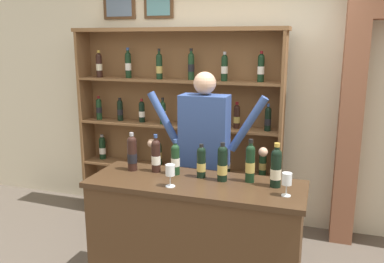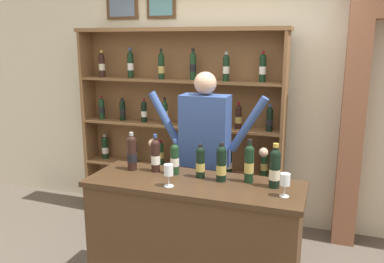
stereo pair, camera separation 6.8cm
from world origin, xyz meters
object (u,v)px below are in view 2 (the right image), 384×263
at_px(tasting_bottle_riserva, 132,153).
at_px(tasting_bottle_vin_santo, 249,163).
at_px(tasting_bottle_super_tuscan, 156,155).
at_px(tasting_bottle_rosso, 175,158).
at_px(tasting_counter, 194,240).
at_px(tasting_bottle_chianti, 200,162).
at_px(shopkeeper, 205,145).
at_px(tasting_bottle_bianco, 275,168).
at_px(wine_glass_spare, 285,181).
at_px(wine_shelf, 180,122).
at_px(tasting_bottle_prosecco, 221,163).
at_px(wine_glass_right, 169,171).

distance_m(tasting_bottle_riserva, tasting_bottle_vin_santo, 0.96).
distance_m(tasting_bottle_super_tuscan, tasting_bottle_rosso, 0.17).
relative_size(tasting_counter, tasting_bottle_chianti, 6.14).
xyz_separation_m(shopkeeper, tasting_bottle_bianco, (0.70, -0.56, 0.04)).
xyz_separation_m(tasting_bottle_super_tuscan, wine_glass_spare, (1.04, -0.20, -0.02)).
relative_size(wine_shelf, tasting_bottle_chianti, 8.66).
relative_size(tasting_bottle_prosecco, wine_glass_right, 1.79).
bearing_deg(shopkeeper, tasting_bottle_rosso, -98.87).
xyz_separation_m(tasting_bottle_prosecco, tasting_bottle_bianco, (0.40, -0.00, 0.01)).
relative_size(tasting_bottle_riserva, wine_glass_spare, 1.92).
xyz_separation_m(tasting_bottle_vin_santo, wine_glass_right, (-0.53, -0.28, -0.04)).
xyz_separation_m(tasting_bottle_riserva, tasting_bottle_bianco, (1.15, -0.02, 0.00)).
distance_m(tasting_bottle_vin_santo, tasting_bottle_bianco, 0.20).
bearing_deg(wine_shelf, tasting_bottle_riserva, -87.88).
bearing_deg(tasting_bottle_super_tuscan, tasting_counter, -19.03).
height_order(wine_shelf, tasting_bottle_chianti, wine_shelf).
relative_size(tasting_bottle_rosso, tasting_bottle_bianco, 0.87).
height_order(tasting_bottle_chianti, wine_glass_right, tasting_bottle_chianti).
height_order(tasting_bottle_super_tuscan, tasting_bottle_prosecco, tasting_bottle_super_tuscan).
height_order(tasting_bottle_prosecco, tasting_bottle_bianco, tasting_bottle_bianco).
relative_size(wine_shelf, wine_glass_spare, 14.05).
xyz_separation_m(tasting_bottle_riserva, tasting_bottle_vin_santo, (0.96, 0.02, 0.00)).
bearing_deg(tasting_bottle_rosso, shopkeeper, 81.13).
relative_size(tasting_counter, tasting_bottle_bianco, 5.00).
xyz_separation_m(wine_shelf, tasting_bottle_chianti, (0.63, -1.20, -0.04)).
xyz_separation_m(tasting_bottle_rosso, wine_glass_right, (0.06, -0.27, -0.02)).
relative_size(tasting_bottle_super_tuscan, wine_glass_spare, 1.88).
xyz_separation_m(tasting_bottle_riserva, wine_glass_spare, (1.24, -0.18, -0.03)).
distance_m(tasting_bottle_riserva, tasting_bottle_bianco, 1.15).
relative_size(tasting_bottle_super_tuscan, tasting_bottle_rosso, 1.09).
distance_m(tasting_bottle_rosso, tasting_bottle_chianti, 0.22).
distance_m(wine_shelf, tasting_bottle_rosso, 1.26).
height_order(tasting_bottle_riserva, tasting_bottle_chianti, tasting_bottle_riserva).
relative_size(tasting_bottle_super_tuscan, tasting_bottle_prosecco, 1.04).
distance_m(tasting_counter, wine_glass_right, 0.63).
height_order(tasting_counter, tasting_bottle_rosso, tasting_bottle_rosso).
distance_m(tasting_bottle_chianti, tasting_bottle_bianco, 0.57).
xyz_separation_m(tasting_bottle_chianti, tasting_bottle_vin_santo, (0.37, 0.02, 0.02)).
bearing_deg(wine_glass_right, tasting_counter, 47.59).
xyz_separation_m(shopkeeper, tasting_bottle_vin_santo, (0.51, -0.52, 0.04)).
bearing_deg(tasting_bottle_prosecco, tasting_bottle_vin_santo, 11.92).
bearing_deg(tasting_counter, tasting_bottle_bianco, 7.77).
xyz_separation_m(tasting_counter, tasting_bottle_chianti, (0.01, 0.11, 0.61)).
relative_size(shopkeeper, wine_glass_spare, 10.59).
bearing_deg(tasting_bottle_super_tuscan, shopkeeper, 63.81).
height_order(wine_shelf, tasting_counter, wine_shelf).
bearing_deg(tasting_bottle_prosecco, wine_shelf, 123.24).
relative_size(tasting_counter, tasting_bottle_riserva, 5.20).
distance_m(shopkeeper, tasting_bottle_chianti, 0.55).
height_order(tasting_bottle_riserva, tasting_bottle_prosecco, tasting_bottle_riserva).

